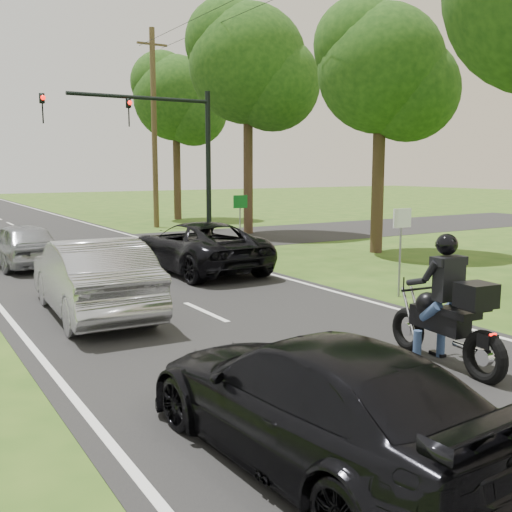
{
  "coord_description": "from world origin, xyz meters",
  "views": [
    {
      "loc": [
        -5.61,
        -7.25,
        3.07
      ],
      "look_at": [
        0.67,
        3.0,
        1.3
      ],
      "focal_mm": 42.0,
      "sensor_mm": 36.0,
      "label": 1
    }
  ],
  "objects_px": {
    "utility_pole_far": "(154,128)",
    "sign_green": "(240,210)",
    "dark_suv": "(197,246)",
    "silver_suv": "(22,245)",
    "traffic_signal": "(164,139)",
    "dark_car_behind": "(314,399)",
    "silver_sedan": "(93,277)",
    "sign_white": "(402,231)",
    "motorcycle_rider": "(448,315)"
  },
  "relations": [
    {
      "from": "traffic_signal",
      "to": "dark_suv",
      "type": "bearing_deg",
      "value": -103.01
    },
    {
      "from": "motorcycle_rider",
      "to": "silver_sedan",
      "type": "bearing_deg",
      "value": 127.05
    },
    {
      "from": "dark_suv",
      "to": "silver_sedan",
      "type": "xyz_separation_m",
      "value": [
        -4.23,
        -3.74,
        0.06
      ]
    },
    {
      "from": "motorcycle_rider",
      "to": "traffic_signal",
      "type": "distance_m",
      "value": 15.58
    },
    {
      "from": "dark_suv",
      "to": "sign_green",
      "type": "bearing_deg",
      "value": -142.8
    },
    {
      "from": "dark_suv",
      "to": "utility_pole_far",
      "type": "xyz_separation_m",
      "value": [
        4.08,
        13.26,
        4.33
      ]
    },
    {
      "from": "utility_pole_far",
      "to": "sign_white",
      "type": "bearing_deg",
      "value": -94.51
    },
    {
      "from": "silver_sedan",
      "to": "utility_pole_far",
      "type": "xyz_separation_m",
      "value": [
        8.31,
        17.0,
        4.26
      ]
    },
    {
      "from": "silver_sedan",
      "to": "sign_white",
      "type": "bearing_deg",
      "value": 166.65
    },
    {
      "from": "sign_white",
      "to": "utility_pole_far",
      "type": "bearing_deg",
      "value": 85.49
    },
    {
      "from": "dark_suv",
      "to": "traffic_signal",
      "type": "xyz_separation_m",
      "value": [
        1.21,
        5.25,
        3.38
      ]
    },
    {
      "from": "silver_suv",
      "to": "dark_car_behind",
      "type": "bearing_deg",
      "value": 87.01
    },
    {
      "from": "dark_suv",
      "to": "dark_car_behind",
      "type": "bearing_deg",
      "value": 68.2
    },
    {
      "from": "silver_suv",
      "to": "utility_pole_far",
      "type": "xyz_separation_m",
      "value": [
        8.41,
        9.74,
        4.37
      ]
    },
    {
      "from": "motorcycle_rider",
      "to": "silver_suv",
      "type": "xyz_separation_m",
      "value": [
        -3.83,
        13.4,
        -0.12
      ]
    },
    {
      "from": "motorcycle_rider",
      "to": "sign_green",
      "type": "distance_m",
      "value": 12.57
    },
    {
      "from": "silver_suv",
      "to": "dark_suv",
      "type": "bearing_deg",
      "value": 137.07
    },
    {
      "from": "dark_suv",
      "to": "silver_suv",
      "type": "xyz_separation_m",
      "value": [
        -4.33,
        3.52,
        -0.04
      ]
    },
    {
      "from": "dark_suv",
      "to": "sign_green",
      "type": "height_order",
      "value": "sign_green"
    },
    {
      "from": "silver_sedan",
      "to": "traffic_signal",
      "type": "bearing_deg",
      "value": -118.0
    },
    {
      "from": "motorcycle_rider",
      "to": "sign_green",
      "type": "relative_size",
      "value": 1.15
    },
    {
      "from": "motorcycle_rider",
      "to": "traffic_signal",
      "type": "height_order",
      "value": "traffic_signal"
    },
    {
      "from": "motorcycle_rider",
      "to": "sign_white",
      "type": "bearing_deg",
      "value": 58.95
    },
    {
      "from": "motorcycle_rider",
      "to": "sign_white",
      "type": "distance_m",
      "value": 5.2
    },
    {
      "from": "silver_suv",
      "to": "dark_car_behind",
      "type": "xyz_separation_m",
      "value": [
        0.21,
        -14.76,
        -0.02
      ]
    },
    {
      "from": "silver_suv",
      "to": "traffic_signal",
      "type": "height_order",
      "value": "traffic_signal"
    },
    {
      "from": "silver_sedan",
      "to": "traffic_signal",
      "type": "xyz_separation_m",
      "value": [
        5.44,
        9.0,
        3.32
      ]
    },
    {
      "from": "utility_pole_far",
      "to": "sign_green",
      "type": "height_order",
      "value": "utility_pole_far"
    },
    {
      "from": "motorcycle_rider",
      "to": "silver_suv",
      "type": "bearing_deg",
      "value": 111.71
    },
    {
      "from": "sign_white",
      "to": "sign_green",
      "type": "xyz_separation_m",
      "value": [
        0.2,
        8.0,
        0.0
      ]
    },
    {
      "from": "motorcycle_rider",
      "to": "sign_green",
      "type": "bearing_deg",
      "value": 80.62
    },
    {
      "from": "dark_suv",
      "to": "dark_car_behind",
      "type": "xyz_separation_m",
      "value": [
        -4.12,
        -11.24,
        -0.07
      ]
    },
    {
      "from": "dark_suv",
      "to": "silver_suv",
      "type": "relative_size",
      "value": 1.3
    },
    {
      "from": "traffic_signal",
      "to": "utility_pole_far",
      "type": "bearing_deg",
      "value": 70.32
    },
    {
      "from": "silver_suv",
      "to": "traffic_signal",
      "type": "distance_m",
      "value": 6.74
    },
    {
      "from": "silver_sedan",
      "to": "silver_suv",
      "type": "bearing_deg",
      "value": -86.04
    },
    {
      "from": "sign_green",
      "to": "silver_sedan",
      "type": "bearing_deg",
      "value": -139.52
    },
    {
      "from": "traffic_signal",
      "to": "silver_suv",
      "type": "bearing_deg",
      "value": -162.64
    },
    {
      "from": "sign_white",
      "to": "motorcycle_rider",
      "type": "bearing_deg",
      "value": -126.82
    },
    {
      "from": "sign_white",
      "to": "silver_suv",
      "type": "bearing_deg",
      "value": 126.65
    },
    {
      "from": "silver_sedan",
      "to": "motorcycle_rider",
      "type": "bearing_deg",
      "value": 124.46
    },
    {
      "from": "dark_suv",
      "to": "sign_white",
      "type": "distance_m",
      "value": 6.37
    },
    {
      "from": "silver_suv",
      "to": "dark_car_behind",
      "type": "distance_m",
      "value": 14.77
    },
    {
      "from": "motorcycle_rider",
      "to": "traffic_signal",
      "type": "relative_size",
      "value": 0.38
    },
    {
      "from": "motorcycle_rider",
      "to": "silver_suv",
      "type": "distance_m",
      "value": 13.93
    },
    {
      "from": "utility_pole_far",
      "to": "dark_suv",
      "type": "bearing_deg",
      "value": -107.09
    },
    {
      "from": "motorcycle_rider",
      "to": "dark_suv",
      "type": "xyz_separation_m",
      "value": [
        0.5,
        9.88,
        -0.07
      ]
    },
    {
      "from": "dark_car_behind",
      "to": "utility_pole_far",
      "type": "relative_size",
      "value": 0.47
    },
    {
      "from": "utility_pole_far",
      "to": "sign_green",
      "type": "bearing_deg",
      "value": -96.73
    },
    {
      "from": "dark_suv",
      "to": "sign_white",
      "type": "height_order",
      "value": "sign_white"
    }
  ]
}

